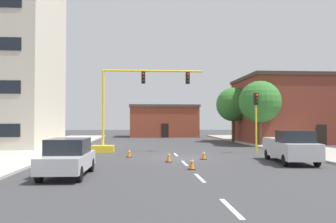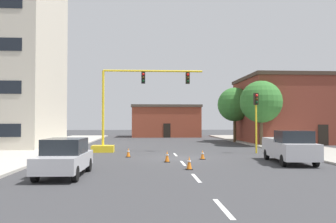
# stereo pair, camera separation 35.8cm
# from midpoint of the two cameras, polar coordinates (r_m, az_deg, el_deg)

# --- Properties ---
(ground_plane) EXTENTS (160.00, 160.00, 0.00)m
(ground_plane) POSITION_cam_midpoint_polar(r_m,az_deg,el_deg) (24.39, 1.43, -7.58)
(ground_plane) COLOR #38383A
(sidewalk_left) EXTENTS (6.00, 56.00, 0.14)m
(sidewalk_left) POSITION_cam_midpoint_polar(r_m,az_deg,el_deg) (33.53, -20.43, -5.73)
(sidewalk_left) COLOR #B2ADA3
(sidewalk_left) RESTS_ON ground_plane
(sidewalk_right) EXTENTS (6.00, 56.00, 0.14)m
(sidewalk_right) POSITION_cam_midpoint_polar(r_m,az_deg,el_deg) (35.18, 19.41, -5.54)
(sidewalk_right) COLOR #9E998E
(sidewalk_right) RESTS_ON ground_plane
(lane_stripe_seg_0) EXTENTS (0.16, 2.40, 0.01)m
(lane_stripe_seg_0) POSITION_cam_midpoint_polar(r_m,az_deg,el_deg) (10.73, 9.24, -15.26)
(lane_stripe_seg_0) COLOR silver
(lane_stripe_seg_0) RESTS_ON ground_plane
(lane_stripe_seg_1) EXTENTS (0.16, 2.40, 0.01)m
(lane_stripe_seg_1) POSITION_cam_midpoint_polar(r_m,az_deg,el_deg) (16.03, 4.54, -10.71)
(lane_stripe_seg_1) COLOR silver
(lane_stripe_seg_1) RESTS_ON ground_plane
(lane_stripe_seg_2) EXTENTS (0.16, 2.40, 0.01)m
(lane_stripe_seg_2) POSITION_cam_midpoint_polar(r_m,az_deg,el_deg) (21.43, 2.24, -8.40)
(lane_stripe_seg_2) COLOR silver
(lane_stripe_seg_2) RESTS_ON ground_plane
(lane_stripe_seg_3) EXTENTS (0.16, 2.40, 0.01)m
(lane_stripe_seg_3) POSITION_cam_midpoint_polar(r_m,az_deg,el_deg) (26.87, 0.89, -7.02)
(lane_stripe_seg_3) COLOR silver
(lane_stripe_seg_3) RESTS_ON ground_plane
(building_brick_center) EXTENTS (11.17, 7.88, 5.18)m
(building_brick_center) POSITION_cam_midpoint_polar(r_m,az_deg,el_deg) (58.15, -0.92, -1.54)
(building_brick_center) COLOR brown
(building_brick_center) RESTS_ON ground_plane
(building_row_right) EXTENTS (14.03, 10.92, 7.83)m
(building_row_right) POSITION_cam_midpoint_polar(r_m,az_deg,el_deg) (45.06, 20.28, 0.25)
(building_row_right) COLOR brown
(building_row_right) RESTS_ON ground_plane
(traffic_signal_gantry) EXTENTS (9.18, 1.20, 6.83)m
(traffic_signal_gantry) POSITION_cam_midpoint_polar(r_m,az_deg,el_deg) (29.27, -8.58, -2.15)
(traffic_signal_gantry) COLOR yellow
(traffic_signal_gantry) RESTS_ON ground_plane
(traffic_light_pole_right) EXTENTS (0.32, 0.47, 4.80)m
(traffic_light_pole_right) POSITION_cam_midpoint_polar(r_m,az_deg,el_deg) (28.82, 13.80, 0.41)
(traffic_light_pole_right) COLOR yellow
(traffic_light_pole_right) RESTS_ON ground_plane
(tree_right_mid) EXTENTS (4.35, 4.35, 6.73)m
(tree_right_mid) POSITION_cam_midpoint_polar(r_m,az_deg,el_deg) (37.36, 14.48, 1.52)
(tree_right_mid) COLOR brown
(tree_right_mid) RESTS_ON ground_plane
(tree_right_far) EXTENTS (4.15, 4.15, 6.68)m
(tree_right_far) POSITION_cam_midpoint_polar(r_m,az_deg,el_deg) (43.72, 10.32, 1.11)
(tree_right_far) COLOR #4C3823
(tree_right_far) RESTS_ON ground_plane
(pickup_truck_silver) EXTENTS (2.48, 5.56, 1.99)m
(pickup_truck_silver) POSITION_cam_midpoint_polar(r_m,az_deg,el_deg) (22.77, 18.87, -5.46)
(pickup_truck_silver) COLOR #BCBCC1
(pickup_truck_silver) RESTS_ON ground_plane
(sedan_silver_near_left) EXTENTS (1.94, 4.53, 1.74)m
(sedan_silver_near_left) POSITION_cam_midpoint_polar(r_m,az_deg,el_deg) (16.96, -16.56, -7.13)
(sedan_silver_near_left) COLOR #B7B7BC
(sedan_silver_near_left) RESTS_ON ground_plane
(traffic_cone_roadside_a) EXTENTS (0.36, 0.36, 0.63)m
(traffic_cone_roadside_a) POSITION_cam_midpoint_polar(r_m,az_deg,el_deg) (23.63, 5.38, -7.02)
(traffic_cone_roadside_a) COLOR black
(traffic_cone_roadside_a) RESTS_ON ground_plane
(traffic_cone_roadside_b) EXTENTS (0.36, 0.36, 0.65)m
(traffic_cone_roadside_b) POSITION_cam_midpoint_polar(r_m,az_deg,el_deg) (25.09, -6.77, -6.68)
(traffic_cone_roadside_b) COLOR black
(traffic_cone_roadside_b) RESTS_ON ground_plane
(traffic_cone_roadside_c) EXTENTS (0.36, 0.36, 0.72)m
(traffic_cone_roadside_c) POSITION_cam_midpoint_polar(r_m,az_deg,el_deg) (21.94, -0.37, -7.33)
(traffic_cone_roadside_c) COLOR black
(traffic_cone_roadside_c) RESTS_ON ground_plane
(traffic_cone_roadside_d) EXTENTS (0.36, 0.36, 0.71)m
(traffic_cone_roadside_d) POSITION_cam_midpoint_polar(r_m,az_deg,el_deg) (18.63, 3.33, -8.37)
(traffic_cone_roadside_d) COLOR black
(traffic_cone_roadside_d) RESTS_ON ground_plane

